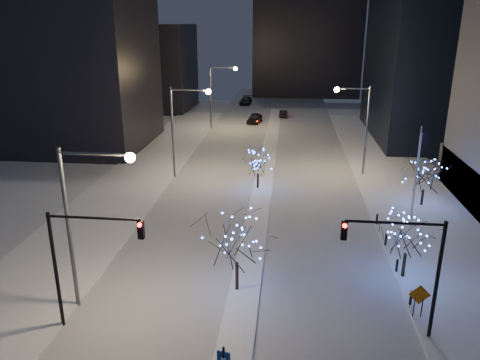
# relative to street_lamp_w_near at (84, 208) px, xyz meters

# --- Properties ---
(ground) EXTENTS (160.00, 160.00, 0.00)m
(ground) POSITION_rel_street_lamp_w_near_xyz_m (8.94, -2.00, -6.50)
(ground) COLOR silver
(ground) RESTS_ON ground
(road) EXTENTS (20.00, 130.00, 0.02)m
(road) POSITION_rel_street_lamp_w_near_xyz_m (8.94, 33.00, -6.49)
(road) COLOR #B3B8C3
(road) RESTS_ON ground
(median) EXTENTS (2.00, 80.00, 0.15)m
(median) POSITION_rel_street_lamp_w_near_xyz_m (8.94, 28.00, -6.42)
(median) COLOR white
(median) RESTS_ON ground
(east_sidewalk) EXTENTS (10.00, 90.00, 0.15)m
(east_sidewalk) POSITION_rel_street_lamp_w_near_xyz_m (23.94, 18.00, -6.42)
(east_sidewalk) COLOR white
(east_sidewalk) RESTS_ON ground
(west_sidewalk) EXTENTS (8.00, 90.00, 0.15)m
(west_sidewalk) POSITION_rel_street_lamp_w_near_xyz_m (-5.06, 18.00, -6.42)
(west_sidewalk) COLOR white
(west_sidewalk) RESTS_ON ground
(filler_west_near) EXTENTS (22.00, 18.00, 24.00)m
(filler_west_near) POSITION_rel_street_lamp_w_near_xyz_m (-19.06, 38.00, 5.50)
(filler_west_near) COLOR black
(filler_west_near) RESTS_ON ground
(filler_west_far) EXTENTS (18.00, 16.00, 16.00)m
(filler_west_far) POSITION_rel_street_lamp_w_near_xyz_m (-17.06, 68.00, 1.50)
(filler_west_far) COLOR black
(filler_west_far) RESTS_ON ground
(horizon_block) EXTENTS (24.00, 14.00, 42.00)m
(horizon_block) POSITION_rel_street_lamp_w_near_xyz_m (14.94, 90.00, 14.50)
(horizon_block) COLOR black
(horizon_block) RESTS_ON ground
(street_lamp_w_near) EXTENTS (4.40, 0.56, 10.00)m
(street_lamp_w_near) POSITION_rel_street_lamp_w_near_xyz_m (0.00, 0.00, 0.00)
(street_lamp_w_near) COLOR #595E66
(street_lamp_w_near) RESTS_ON ground
(street_lamp_w_mid) EXTENTS (4.40, 0.56, 10.00)m
(street_lamp_w_mid) POSITION_rel_street_lamp_w_near_xyz_m (0.00, 25.00, 0.00)
(street_lamp_w_mid) COLOR #595E66
(street_lamp_w_mid) RESTS_ON ground
(street_lamp_w_far) EXTENTS (4.40, 0.56, 10.00)m
(street_lamp_w_far) POSITION_rel_street_lamp_w_near_xyz_m (0.00, 50.00, 0.00)
(street_lamp_w_far) COLOR #595E66
(street_lamp_w_far) RESTS_ON ground
(street_lamp_east) EXTENTS (3.90, 0.56, 10.00)m
(street_lamp_east) POSITION_rel_street_lamp_w_near_xyz_m (19.02, 28.00, -0.05)
(street_lamp_east) COLOR #595E66
(street_lamp_east) RESTS_ON ground
(traffic_signal_west) EXTENTS (5.26, 0.43, 7.00)m
(traffic_signal_west) POSITION_rel_street_lamp_w_near_xyz_m (0.50, -2.00, -1.74)
(traffic_signal_west) COLOR black
(traffic_signal_west) RESTS_ON ground
(traffic_signal_east) EXTENTS (5.26, 0.43, 7.00)m
(traffic_signal_east) POSITION_rel_street_lamp_w_near_xyz_m (17.88, -1.00, -1.74)
(traffic_signal_east) COLOR black
(traffic_signal_east) RESTS_ON ground
(flagpoles) EXTENTS (1.35, 2.60, 8.00)m
(flagpoles) POSITION_rel_street_lamp_w_near_xyz_m (22.30, 15.25, -1.70)
(flagpoles) COLOR silver
(flagpoles) RESTS_ON east_sidewalk
(bollards) EXTENTS (0.16, 12.16, 0.90)m
(bollards) POSITION_rel_street_lamp_w_near_xyz_m (19.14, 8.00, -5.90)
(bollards) COLOR black
(bollards) RESTS_ON east_sidewalk
(car_near) EXTENTS (2.65, 5.08, 1.65)m
(car_near) POSITION_rel_street_lamp_w_near_xyz_m (5.58, 55.21, -5.67)
(car_near) COLOR black
(car_near) RESTS_ON ground
(car_mid) EXTENTS (1.57, 3.88, 1.25)m
(car_mid) POSITION_rel_street_lamp_w_near_xyz_m (10.44, 61.02, -5.87)
(car_mid) COLOR black
(car_mid) RESTS_ON ground
(car_far) EXTENTS (2.44, 5.46, 1.56)m
(car_far) POSITION_rel_street_lamp_w_near_xyz_m (2.34, 73.96, -5.72)
(car_far) COLOR black
(car_far) RESTS_ON ground
(holiday_tree_median_near) EXTENTS (4.45, 4.45, 5.51)m
(holiday_tree_median_near) POSITION_rel_street_lamp_w_near_xyz_m (8.44, 2.62, -2.81)
(holiday_tree_median_near) COLOR black
(holiday_tree_median_near) RESTS_ON median
(holiday_tree_median_far) EXTENTS (3.43, 3.43, 4.04)m
(holiday_tree_median_far) POSITION_rel_street_lamp_w_near_xyz_m (8.44, 22.06, -3.70)
(holiday_tree_median_far) COLOR black
(holiday_tree_median_far) RESTS_ON median
(holiday_tree_plaza_near) EXTENTS (4.11, 4.11, 4.64)m
(holiday_tree_plaza_near) POSITION_rel_street_lamp_w_near_xyz_m (19.44, 5.43, -3.33)
(holiday_tree_plaza_near) COLOR black
(holiday_tree_plaza_near) RESTS_ON east_sidewalk
(holiday_tree_plaza_far) EXTENTS (5.08, 5.08, 4.84)m
(holiday_tree_plaza_far) POSITION_rel_street_lamp_w_near_xyz_m (24.10, 19.00, -3.33)
(holiday_tree_plaza_far) COLOR black
(holiday_tree_plaza_far) RESTS_ON east_sidewalk
(construction_sign) EXTENTS (1.27, 0.07, 2.09)m
(construction_sign) POSITION_rel_street_lamp_w_near_xyz_m (19.24, 0.78, -5.09)
(construction_sign) COLOR black
(construction_sign) RESTS_ON east_sidewalk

